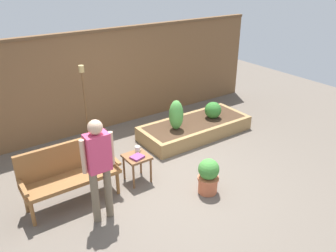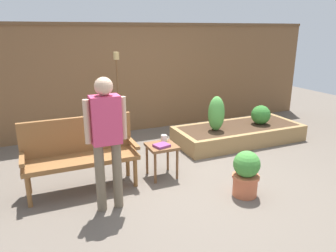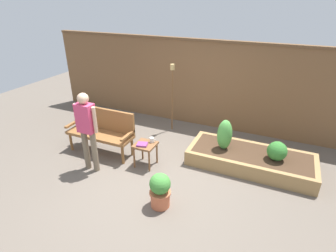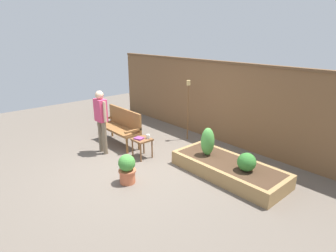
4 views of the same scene
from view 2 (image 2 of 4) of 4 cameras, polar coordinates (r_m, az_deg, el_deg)
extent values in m
plane|color=#60564C|center=(4.57, 4.39, -9.65)|extent=(14.00, 14.00, 0.00)
cube|color=brown|center=(6.57, -6.12, 8.18)|extent=(8.40, 0.10, 2.10)
cube|color=brown|center=(6.49, -6.43, 17.64)|extent=(8.40, 0.14, 0.06)
cylinder|color=brown|center=(4.66, -7.22, -6.50)|extent=(0.06, 0.06, 0.40)
cylinder|color=brown|center=(4.34, -5.85, -8.26)|extent=(0.06, 0.06, 0.40)
cylinder|color=brown|center=(4.51, -23.68, -8.68)|extent=(0.06, 0.06, 0.40)
cylinder|color=brown|center=(4.19, -23.62, -10.70)|extent=(0.06, 0.06, 0.40)
cube|color=brown|center=(4.28, -15.17, -5.79)|extent=(1.44, 0.48, 0.06)
cube|color=brown|center=(4.39, -15.87, -1.54)|extent=(1.44, 0.06, 0.48)
cube|color=brown|center=(4.21, -24.64, -5.29)|extent=(0.06, 0.48, 0.04)
cube|color=brown|center=(4.37, -6.34, -2.98)|extent=(0.06, 0.48, 0.04)
cylinder|color=brown|center=(4.79, -0.04, -5.41)|extent=(0.04, 0.04, 0.44)
cylinder|color=brown|center=(4.51, 1.65, -6.87)|extent=(0.04, 0.04, 0.44)
cylinder|color=brown|center=(4.68, -3.77, -6.01)|extent=(0.04, 0.04, 0.44)
cylinder|color=brown|center=(4.39, -2.29, -7.56)|extent=(0.04, 0.04, 0.44)
cube|color=brown|center=(4.50, -1.13, -3.64)|extent=(0.40, 0.40, 0.04)
cylinder|color=silver|center=(4.61, -0.73, -2.21)|extent=(0.08, 0.08, 0.10)
torus|color=silver|center=(4.63, -0.19, -2.13)|extent=(0.07, 0.01, 0.07)
cube|color=#7F3875|center=(4.42, -1.14, -3.51)|extent=(0.23, 0.21, 0.04)
cylinder|color=#C66642|center=(4.25, 13.58, -10.43)|extent=(0.31, 0.31, 0.24)
cylinder|color=#C66642|center=(4.19, 13.71, -8.73)|extent=(0.34, 0.34, 0.04)
sphere|color=#428938|center=(4.12, 13.87, -6.61)|extent=(0.34, 0.34, 0.34)
cube|color=#997547|center=(5.82, 15.05, -2.61)|extent=(2.40, 0.09, 0.30)
cube|color=#997547|center=(6.52, 10.14, -0.19)|extent=(2.40, 0.09, 0.30)
cube|color=#997547|center=(5.59, 2.77, -2.85)|extent=(0.09, 0.82, 0.30)
cube|color=#997547|center=(6.88, 20.30, -0.07)|extent=(0.09, 0.82, 0.30)
cube|color=#422D1E|center=(6.16, 12.46, -1.33)|extent=(2.22, 0.82, 0.30)
cylinder|color=brown|center=(5.77, 8.49, -0.48)|extent=(0.04, 0.04, 0.06)
ellipsoid|color=#4C9942|center=(5.70, 8.61, 2.21)|extent=(0.29, 0.29, 0.62)
cylinder|color=brown|center=(6.34, 16.12, 0.61)|extent=(0.04, 0.04, 0.06)
sphere|color=#33752D|center=(6.30, 16.23, 1.92)|extent=(0.36, 0.36, 0.36)
cylinder|color=brown|center=(5.90, -8.85, 4.23)|extent=(0.03, 0.03, 1.52)
cylinder|color=tan|center=(5.78, -9.22, 12.26)|extent=(0.10, 0.10, 0.13)
cylinder|color=#70604C|center=(3.81, -9.03, -8.62)|extent=(0.11, 0.11, 0.82)
cylinder|color=#70604C|center=(3.78, -11.99, -9.06)|extent=(0.11, 0.11, 0.82)
cube|color=#D13D66|center=(3.55, -11.09, 1.08)|extent=(0.32, 0.20, 0.54)
cylinder|color=tan|center=(3.60, -7.98, 1.44)|extent=(0.07, 0.07, 0.49)
cylinder|color=tan|center=(3.52, -14.26, 0.71)|extent=(0.07, 0.07, 0.49)
sphere|color=tan|center=(3.47, -11.43, 6.96)|extent=(0.20, 0.20, 0.20)
camera|label=1|loc=(1.59, -152.96, 40.90)|focal=36.81mm
camera|label=3|loc=(4.00, 72.87, 20.67)|focal=29.00mm
camera|label=4|loc=(6.61, 66.42, 13.84)|focal=29.65mm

